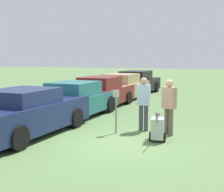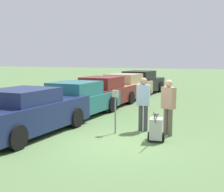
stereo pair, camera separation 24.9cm
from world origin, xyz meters
name	(u,v)px [view 1 (the left image)]	position (x,y,z in m)	size (l,w,h in m)	color
ground_plane	(115,142)	(0.00, 0.00, 0.00)	(120.00, 120.00, 0.00)	#517042
parked_car_navy	(27,113)	(-2.89, -0.19, 0.70)	(2.14, 4.88, 1.47)	#19234C
parked_car_teal	(76,100)	(-2.89, 3.11, 0.68)	(2.10, 4.81, 1.45)	#23666B
parked_car_maroon	(101,93)	(-2.89, 5.77, 0.69)	(2.06, 4.72, 1.50)	maroon
parked_car_tan	(122,88)	(-2.89, 8.81, 0.69)	(2.14, 4.88, 1.50)	tan
parked_car_black	(137,83)	(-2.89, 11.78, 0.72)	(2.15, 5.37, 1.55)	black
parking_meter	(116,103)	(-0.35, 1.01, 0.97)	(0.18, 0.09, 1.40)	slate
person_worker	(144,100)	(0.38, 1.68, 1.02)	(0.44, 0.25, 1.78)	#3F3F47
person_supervisor	(169,104)	(1.28, 1.38, 1.00)	(0.47, 0.38, 1.76)	#665B4C
equipment_cart	(158,128)	(1.12, 0.54, 0.39)	(0.51, 1.00, 1.00)	#B2B2AD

